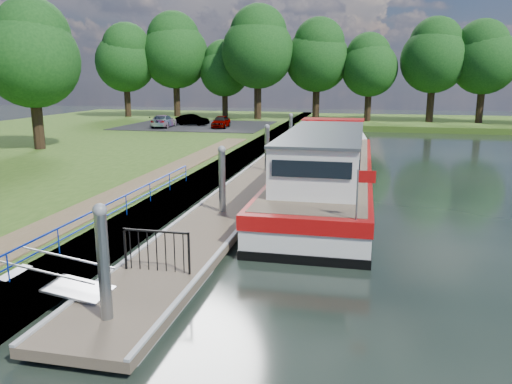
% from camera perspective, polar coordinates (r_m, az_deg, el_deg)
% --- Properties ---
extents(ground, '(160.00, 160.00, 0.00)m').
position_cam_1_polar(ground, '(12.08, -15.32, -14.36)').
color(ground, black).
rests_on(ground, ground).
extents(bank_edge, '(1.10, 90.00, 0.78)m').
position_cam_1_polar(bank_edge, '(26.13, -5.29, 1.73)').
color(bank_edge, '#473D2D').
rests_on(bank_edge, ground).
extents(far_bank, '(60.00, 18.00, 0.60)m').
position_cam_1_polar(far_bank, '(62.03, 18.63, 7.52)').
color(far_bank, '#2E4E16').
rests_on(far_bank, ground).
extents(footpath, '(1.60, 40.00, 0.05)m').
position_cam_1_polar(footpath, '(20.45, -16.19, -0.71)').
color(footpath, brown).
rests_on(footpath, riverbank).
extents(carpark, '(14.00, 12.00, 0.06)m').
position_cam_1_polar(carpark, '(50.35, -6.68, 7.58)').
color(carpark, black).
rests_on(carpark, riverbank).
extents(blue_fence, '(0.04, 18.04, 0.72)m').
position_cam_1_polar(blue_fence, '(15.33, -19.64, -3.47)').
color(blue_fence, '#0C2DBF').
rests_on(blue_fence, riverbank).
extents(pontoon, '(2.50, 30.00, 0.56)m').
position_cam_1_polar(pontoon, '(23.63, -0.83, 0.08)').
color(pontoon, brown).
rests_on(pontoon, ground).
extents(mooring_piles, '(0.30, 27.30, 3.55)m').
position_cam_1_polar(mooring_piles, '(23.41, -0.84, 2.69)').
color(mooring_piles, gray).
rests_on(mooring_piles, ground).
extents(gangway, '(2.58, 1.00, 0.92)m').
position_cam_1_polar(gangway, '(13.11, -21.77, -9.61)').
color(gangway, '#A5A8AD').
rests_on(gangway, ground).
extents(gate_panel, '(1.85, 0.05, 1.15)m').
position_cam_1_polar(gate_panel, '(13.46, -11.32, -5.95)').
color(gate_panel, black).
rests_on(gate_panel, ground).
extents(barge, '(4.36, 21.15, 4.78)m').
position_cam_1_polar(barge, '(24.79, 8.31, 2.69)').
color(barge, black).
rests_on(barge, ground).
extents(horizon_trees, '(54.38, 10.03, 12.87)m').
position_cam_1_polar(horizon_trees, '(58.57, 5.73, 15.34)').
color(horizon_trees, '#332316').
rests_on(horizon_trees, ground).
extents(bank_tree_a, '(6.12, 6.12, 9.72)m').
position_cam_1_polar(bank_tree_a, '(36.38, -24.24, 14.34)').
color(bank_tree_a, '#332316').
rests_on(bank_tree_a, riverbank).
extents(car_a, '(1.53, 3.42, 1.14)m').
position_cam_1_polar(car_a, '(47.47, -4.02, 8.04)').
color(car_a, '#999999').
rests_on(car_a, carpark).
extents(car_b, '(3.35, 1.43, 1.07)m').
position_cam_1_polar(car_b, '(50.21, -7.29, 8.19)').
color(car_b, '#999999').
rests_on(car_b, carpark).
extents(car_c, '(1.90, 4.12, 1.16)m').
position_cam_1_polar(car_c, '(48.68, -10.51, 7.99)').
color(car_c, '#999999').
rests_on(car_c, carpark).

